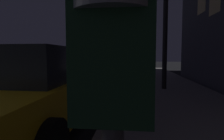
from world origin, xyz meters
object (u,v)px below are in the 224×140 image
(car_yellow_cab, at_px, (34,90))
(car_green, at_px, (100,67))
(parking_meter, at_px, (112,120))
(car_white, at_px, (113,62))

(car_yellow_cab, height_order, car_green, same)
(parking_meter, bearing_deg, car_green, 99.92)
(car_yellow_cab, xyz_separation_m, car_green, (0.00, 6.79, -0.00))
(car_yellow_cab, relative_size, car_green, 1.02)
(parking_meter, bearing_deg, car_yellow_cab, 121.91)
(car_yellow_cab, xyz_separation_m, car_white, (-0.00, 13.36, 0.01))
(car_yellow_cab, bearing_deg, car_green, 90.00)
(car_yellow_cab, relative_size, car_white, 0.94)
(car_yellow_cab, distance_m, car_green, 6.79)
(parking_meter, height_order, car_white, parking_meter)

